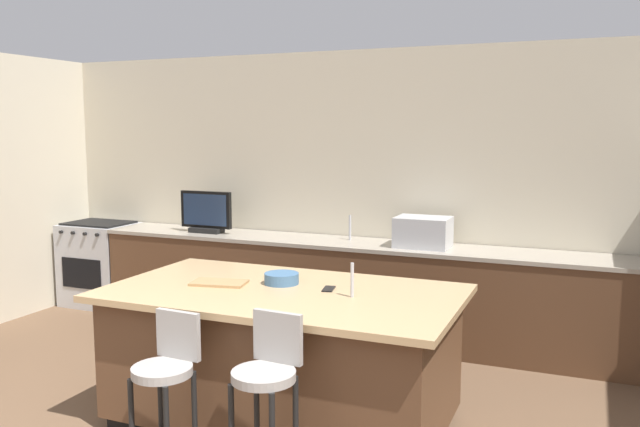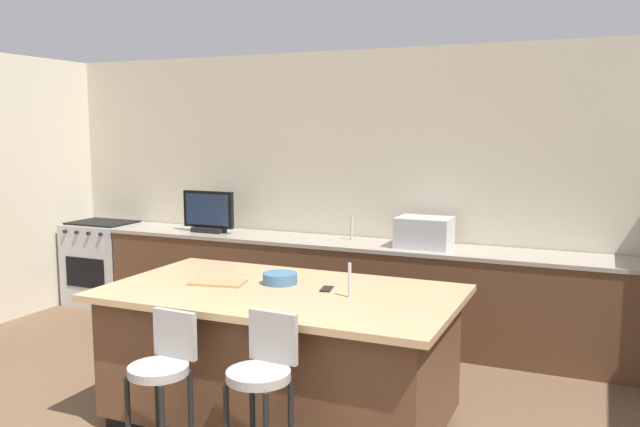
{
  "view_description": "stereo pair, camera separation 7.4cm",
  "coord_description": "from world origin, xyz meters",
  "px_view_note": "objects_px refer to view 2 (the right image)",
  "views": [
    {
      "loc": [
        1.96,
        -1.67,
        1.98
      ],
      "look_at": [
        -0.03,
        3.09,
        1.3
      ],
      "focal_mm": 36.68,
      "sensor_mm": 36.0,
      "label": 1
    },
    {
      "loc": [
        2.03,
        -1.64,
        1.98
      ],
      "look_at": [
        -0.03,
        3.09,
        1.3
      ],
      "focal_mm": 36.68,
      "sensor_mm": 36.0,
      "label": 2
    }
  ],
  "objects_px": {
    "range_oven": "(104,263)",
    "cell_phone": "(327,289)",
    "microwave": "(424,232)",
    "bar_stool_right": "(262,390)",
    "kitchen_island": "(281,356)",
    "bar_stool_left": "(163,381)",
    "fruit_bowl": "(280,278)",
    "cutting_board": "(218,282)",
    "tv_monitor": "(208,213)"
  },
  "relations": [
    {
      "from": "bar_stool_right",
      "to": "fruit_bowl",
      "type": "height_order",
      "value": "bar_stool_right"
    },
    {
      "from": "microwave",
      "to": "bar_stool_left",
      "type": "bearing_deg",
      "value": -105.62
    },
    {
      "from": "cutting_board",
      "to": "cell_phone",
      "type": "bearing_deg",
      "value": 11.4
    },
    {
      "from": "bar_stool_left",
      "to": "cell_phone",
      "type": "relative_size",
      "value": 6.27
    },
    {
      "from": "tv_monitor",
      "to": "bar_stool_left",
      "type": "relative_size",
      "value": 0.61
    },
    {
      "from": "kitchen_island",
      "to": "cell_phone",
      "type": "height_order",
      "value": "cell_phone"
    },
    {
      "from": "range_oven",
      "to": "tv_monitor",
      "type": "bearing_deg",
      "value": -2.02
    },
    {
      "from": "microwave",
      "to": "tv_monitor",
      "type": "xyz_separation_m",
      "value": [
        -2.25,
        -0.05,
        0.06
      ]
    },
    {
      "from": "range_oven",
      "to": "microwave",
      "type": "bearing_deg",
      "value": 0.02
    },
    {
      "from": "range_oven",
      "to": "cutting_board",
      "type": "relative_size",
      "value": 2.53
    },
    {
      "from": "microwave",
      "to": "bar_stool_right",
      "type": "distance_m",
      "value": 2.82
    },
    {
      "from": "microwave",
      "to": "cutting_board",
      "type": "height_order",
      "value": "microwave"
    },
    {
      "from": "microwave",
      "to": "fruit_bowl",
      "type": "xyz_separation_m",
      "value": [
        -0.55,
        -1.78,
        -0.09
      ]
    },
    {
      "from": "microwave",
      "to": "bar_stool_left",
      "type": "xyz_separation_m",
      "value": [
        -0.78,
        -2.79,
        -0.49
      ]
    },
    {
      "from": "range_oven",
      "to": "tv_monitor",
      "type": "height_order",
      "value": "tv_monitor"
    },
    {
      "from": "fruit_bowl",
      "to": "cutting_board",
      "type": "xyz_separation_m",
      "value": [
        -0.39,
        -0.17,
        -0.03
      ]
    },
    {
      "from": "cell_phone",
      "to": "cutting_board",
      "type": "xyz_separation_m",
      "value": [
        -0.75,
        -0.15,
        0.01
      ]
    },
    {
      "from": "range_oven",
      "to": "bar_stool_left",
      "type": "distance_m",
      "value": 4.03
    },
    {
      "from": "kitchen_island",
      "to": "bar_stool_left",
      "type": "height_order",
      "value": "bar_stool_left"
    },
    {
      "from": "range_oven",
      "to": "fruit_bowl",
      "type": "bearing_deg",
      "value": -29.5
    },
    {
      "from": "tv_monitor",
      "to": "kitchen_island",
      "type": "bearing_deg",
      "value": -46.48
    },
    {
      "from": "tv_monitor",
      "to": "microwave",
      "type": "bearing_deg",
      "value": 1.32
    },
    {
      "from": "microwave",
      "to": "bar_stool_left",
      "type": "distance_m",
      "value": 2.94
    },
    {
      "from": "microwave",
      "to": "cutting_board",
      "type": "xyz_separation_m",
      "value": [
        -0.94,
        -1.95,
        -0.12
      ]
    },
    {
      "from": "bar_stool_right",
      "to": "cutting_board",
      "type": "relative_size",
      "value": 2.72
    },
    {
      "from": "kitchen_island",
      "to": "microwave",
      "type": "xyz_separation_m",
      "value": [
        0.47,
        1.93,
        0.58
      ]
    },
    {
      "from": "tv_monitor",
      "to": "bar_stool_right",
      "type": "xyz_separation_m",
      "value": [
        2.1,
        -2.73,
        -0.51
      ]
    },
    {
      "from": "kitchen_island",
      "to": "bar_stool_left",
      "type": "distance_m",
      "value": 0.92
    },
    {
      "from": "range_oven",
      "to": "bar_stool_left",
      "type": "relative_size",
      "value": 1.0
    },
    {
      "from": "cutting_board",
      "to": "kitchen_island",
      "type": "bearing_deg",
      "value": 3.07
    },
    {
      "from": "fruit_bowl",
      "to": "kitchen_island",
      "type": "bearing_deg",
      "value": -61.78
    },
    {
      "from": "kitchen_island",
      "to": "bar_stool_right",
      "type": "xyz_separation_m",
      "value": [
        0.32,
        -0.85,
        0.14
      ]
    },
    {
      "from": "bar_stool_left",
      "to": "bar_stool_right",
      "type": "height_order",
      "value": "bar_stool_right"
    },
    {
      "from": "range_oven",
      "to": "cutting_board",
      "type": "bearing_deg",
      "value": -35.34
    },
    {
      "from": "fruit_bowl",
      "to": "cutting_board",
      "type": "height_order",
      "value": "fruit_bowl"
    },
    {
      "from": "bar_stool_left",
      "to": "cutting_board",
      "type": "height_order",
      "value": "same"
    },
    {
      "from": "tv_monitor",
      "to": "bar_stool_left",
      "type": "xyz_separation_m",
      "value": [
        1.47,
        -2.74,
        -0.55
      ]
    },
    {
      "from": "fruit_bowl",
      "to": "range_oven",
      "type": "bearing_deg",
      "value": 150.5
    },
    {
      "from": "range_oven",
      "to": "cell_phone",
      "type": "bearing_deg",
      "value": -27.23
    },
    {
      "from": "fruit_bowl",
      "to": "cutting_board",
      "type": "relative_size",
      "value": 0.64
    },
    {
      "from": "kitchen_island",
      "to": "tv_monitor",
      "type": "xyz_separation_m",
      "value": [
        -1.78,
        1.88,
        0.64
      ]
    },
    {
      "from": "fruit_bowl",
      "to": "tv_monitor",
      "type": "bearing_deg",
      "value": 134.57
    },
    {
      "from": "range_oven",
      "to": "bar_stool_right",
      "type": "height_order",
      "value": "bar_stool_right"
    },
    {
      "from": "kitchen_island",
      "to": "tv_monitor",
      "type": "relative_size",
      "value": 4.06
    },
    {
      "from": "bar_stool_left",
      "to": "range_oven",
      "type": "bearing_deg",
      "value": 139.64
    },
    {
      "from": "kitchen_island",
      "to": "cutting_board",
      "type": "height_order",
      "value": "cutting_board"
    },
    {
      "from": "cutting_board",
      "to": "tv_monitor",
      "type": "bearing_deg",
      "value": 124.6
    },
    {
      "from": "tv_monitor",
      "to": "cell_phone",
      "type": "height_order",
      "value": "tv_monitor"
    },
    {
      "from": "bar_stool_right",
      "to": "bar_stool_left",
      "type": "bearing_deg",
      "value": -175.14
    },
    {
      "from": "tv_monitor",
      "to": "bar_stool_right",
      "type": "bearing_deg",
      "value": -52.38
    }
  ]
}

